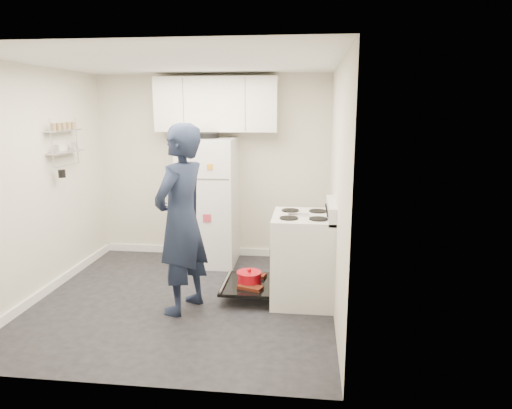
# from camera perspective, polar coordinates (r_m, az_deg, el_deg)

# --- Properties ---
(room) EXTENTS (3.21, 3.21, 2.51)m
(room) POSITION_cam_1_polar(r_m,az_deg,el_deg) (4.85, -9.53, 1.74)
(room) COLOR black
(room) RESTS_ON ground
(electric_range) EXTENTS (0.66, 0.76, 1.10)m
(electric_range) POSITION_cam_1_polar(r_m,az_deg,el_deg) (4.97, 5.74, -6.73)
(electric_range) COLOR silver
(electric_range) RESTS_ON ground
(open_oven_door) EXTENTS (0.55, 0.70, 0.22)m
(open_oven_door) POSITION_cam_1_polar(r_m,az_deg,el_deg) (5.10, -0.95, -9.60)
(open_oven_door) COLOR black
(open_oven_door) RESTS_ON ground
(refrigerator) EXTENTS (0.72, 0.74, 1.74)m
(refrigerator) POSITION_cam_1_polar(r_m,az_deg,el_deg) (6.08, -5.91, 0.41)
(refrigerator) COLOR silver
(refrigerator) RESTS_ON ground
(upper_cabinets) EXTENTS (1.60, 0.33, 0.70)m
(upper_cabinets) POSITION_cam_1_polar(r_m,az_deg,el_deg) (6.11, -4.95, 12.36)
(upper_cabinets) COLOR silver
(upper_cabinets) RESTS_ON room
(wall_shelf_rack) EXTENTS (0.14, 0.60, 0.61)m
(wall_shelf_rack) POSITION_cam_1_polar(r_m,az_deg,el_deg) (5.80, -22.82, 7.29)
(wall_shelf_rack) COLOR #B2B2B7
(wall_shelf_rack) RESTS_ON room
(person) EXTENTS (0.67, 0.82, 1.92)m
(person) POSITION_cam_1_polar(r_m,az_deg,el_deg) (4.63, -9.33, -1.91)
(person) COLOR #192138
(person) RESTS_ON ground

